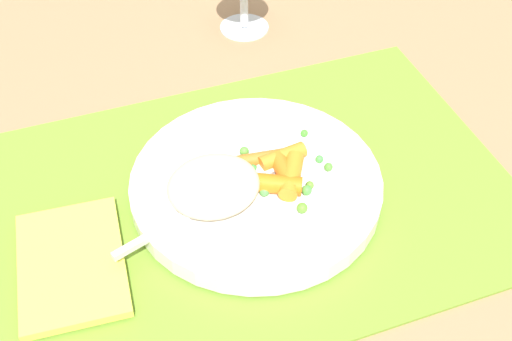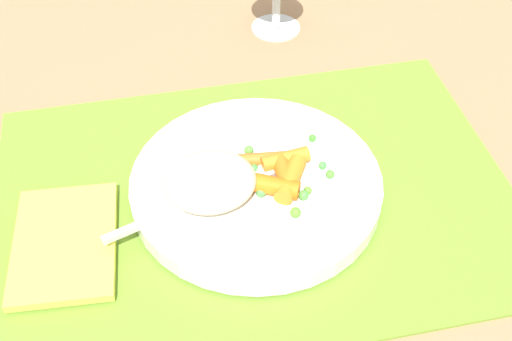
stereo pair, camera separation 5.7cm
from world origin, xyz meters
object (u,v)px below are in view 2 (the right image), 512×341
fork (228,188)px  carrot_portion (279,174)px  napkin (65,243)px  plate (256,185)px  rice_mound (210,181)px

fork → carrot_portion: bearing=3.6°
carrot_portion → napkin: size_ratio=0.59×
carrot_portion → napkin: bearing=-173.6°
fork → napkin: bearing=-172.7°
plate → rice_mound: rice_mound is taller
rice_mound → carrot_portion: 0.06m
plate → carrot_portion: carrot_portion is taller
plate → rice_mound: 0.05m
plate → fork: (-0.03, -0.01, 0.01)m
rice_mound → fork: (0.02, 0.00, -0.01)m
plate → rice_mound: size_ratio=2.84×
plate → napkin: (-0.17, -0.03, -0.01)m
rice_mound → plate: bearing=15.2°
rice_mound → napkin: (-0.13, -0.02, -0.03)m
fork → plate: bearing=18.7°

